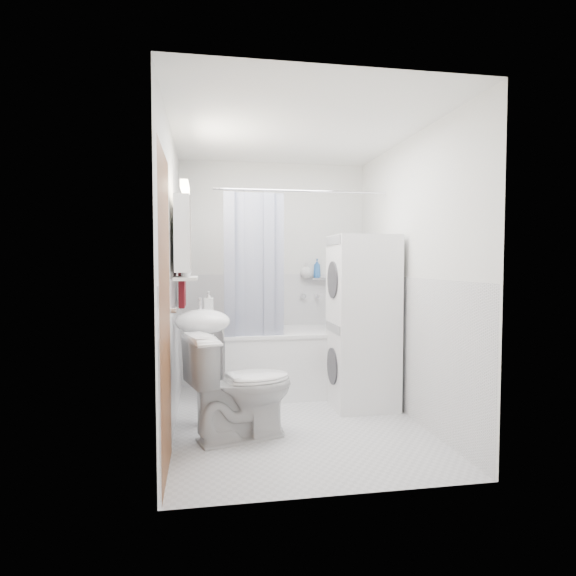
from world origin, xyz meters
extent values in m
plane|color=silver|center=(0.00, 0.00, 0.00)|extent=(2.60, 2.60, 0.00)
plane|color=silver|center=(0.00, 1.30, 1.20)|extent=(2.00, 0.00, 2.00)
plane|color=silver|center=(0.00, -1.30, 1.20)|extent=(2.00, 0.00, 2.00)
plane|color=silver|center=(-1.00, 0.00, 1.20)|extent=(0.00, 2.60, 2.60)
plane|color=silver|center=(1.00, 0.00, 1.20)|extent=(0.00, 2.60, 2.60)
plane|color=white|center=(0.00, 0.00, 2.40)|extent=(2.60, 2.60, 0.00)
plane|color=white|center=(0.00, 1.29, 0.60)|extent=(1.98, 0.00, 1.98)
plane|color=white|center=(-0.99, 0.00, 0.60)|extent=(0.00, 2.58, 2.58)
plane|color=white|center=(0.99, 0.00, 0.60)|extent=(0.00, 2.58, 2.58)
plane|color=brown|center=(-0.98, -0.88, 1.00)|extent=(0.00, 2.00, 2.00)
cylinder|color=silver|center=(-0.95, -0.55, 1.00)|extent=(0.04, 0.04, 0.04)
cube|color=white|center=(0.27, 0.92, 0.31)|extent=(1.67, 0.78, 0.61)
cube|color=white|center=(0.27, 0.92, 0.63)|extent=(1.69, 0.80, 0.03)
cube|color=silver|center=(0.27, 0.92, 0.51)|extent=(1.49, 0.60, 0.20)
cylinder|color=silver|center=(0.47, 1.25, 0.96)|extent=(0.04, 0.12, 0.04)
cylinder|color=silver|center=(0.27, 0.58, 2.00)|extent=(1.87, 0.02, 0.02)
cube|color=#141E48|center=(-0.51, 0.58, 1.25)|extent=(0.10, 0.02, 1.45)
cube|color=#141E48|center=(-0.42, 0.58, 1.25)|extent=(0.10, 0.02, 1.45)
cube|color=#141E48|center=(-0.33, 0.58, 1.25)|extent=(0.10, 0.02, 1.45)
cube|color=#141E48|center=(-0.24, 0.58, 1.25)|extent=(0.10, 0.02, 1.45)
cube|color=#141E48|center=(-0.15, 0.58, 1.25)|extent=(0.10, 0.02, 1.45)
cube|color=#141E48|center=(-0.06, 0.58, 1.25)|extent=(0.10, 0.02, 1.45)
ellipsoid|color=white|center=(-0.76, 0.04, 0.85)|extent=(0.44, 0.37, 0.20)
cylinder|color=white|center=(-0.74, 0.04, 0.38)|extent=(0.14, 0.14, 0.75)
cylinder|color=silver|center=(-0.78, 0.18, 0.97)|extent=(0.03, 0.03, 0.14)
cylinder|color=silver|center=(-0.78, 0.14, 1.03)|extent=(0.02, 0.10, 0.02)
cube|color=white|center=(-0.91, 0.10, 1.55)|extent=(0.12, 0.50, 0.60)
cube|color=white|center=(-0.84, 0.10, 1.55)|extent=(0.01, 0.47, 0.57)
cube|color=#FFEABF|center=(-0.89, 0.10, 1.93)|extent=(0.06, 0.45, 0.06)
cube|color=silver|center=(-0.89, 0.10, 1.20)|extent=(0.18, 0.54, 0.02)
cube|color=silver|center=(0.52, 1.24, 1.15)|extent=(0.22, 0.06, 0.02)
cube|color=#581317|center=(-0.94, 0.51, 1.38)|extent=(0.05, 0.38, 0.90)
cube|color=#581317|center=(-0.91, 0.51, 1.80)|extent=(0.03, 0.34, 0.08)
cylinder|color=silver|center=(-0.95, 0.51, 1.84)|extent=(0.02, 0.04, 0.02)
cube|color=white|center=(0.68, 0.31, 0.39)|extent=(0.56, 0.56, 0.79)
cylinder|color=#2D2D33|center=(0.40, 0.31, 0.39)|extent=(0.02, 0.33, 0.33)
cube|color=gray|center=(0.40, 0.31, 0.74)|extent=(0.02, 0.50, 0.08)
cube|color=white|center=(0.68, 0.31, 1.18)|extent=(0.56, 0.56, 0.79)
cylinder|color=#2D2D33|center=(0.40, 0.31, 1.17)|extent=(0.02, 0.33, 0.33)
cube|color=gray|center=(0.40, 0.31, 1.53)|extent=(0.02, 0.50, 0.08)
imported|color=white|center=(-0.48, -0.30, 0.40)|extent=(0.90, 0.66, 0.79)
imported|color=gray|center=(-0.71, 0.25, 0.95)|extent=(0.08, 0.17, 0.08)
imported|color=gray|center=(-0.89, -0.05, 1.25)|extent=(0.07, 0.18, 0.07)
imported|color=gray|center=(-0.89, 0.22, 1.26)|extent=(0.10, 0.09, 0.10)
imported|color=gray|center=(0.35, 1.24, 1.23)|extent=(0.13, 0.17, 0.13)
imported|color=#2B63AD|center=(0.47, 1.24, 1.20)|extent=(0.08, 0.21, 0.08)
camera|label=1|loc=(-0.74, -3.88, 1.32)|focal=30.00mm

